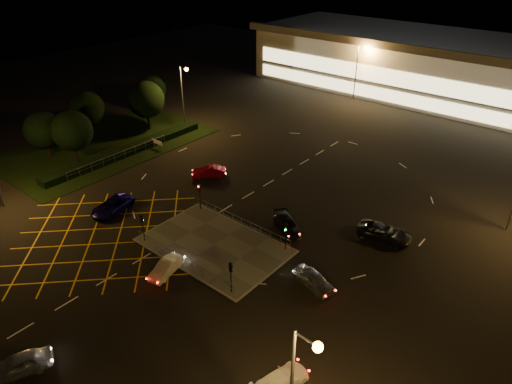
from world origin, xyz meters
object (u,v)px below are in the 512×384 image
Objects in this scene: car_near_silver at (19,364)px; car_far_dkgrey at (287,224)px; signal_se at (231,272)px; signal_nw at (200,192)px; signal_ne at (286,231)px; car_queue_white at (166,268)px; car_left_blue at (112,206)px; car_approach_white at (280,380)px; signal_sw at (142,222)px; car_east_grey at (384,233)px; car_circ_red at (209,172)px; car_right_silver at (314,280)px.

car_far_dkgrey is at bearing 105.29° from car_near_silver.
signal_se is 14.41m from signal_nw.
signal_se is 0.66× the size of car_far_dkgrey.
signal_ne reaches higher than car_queue_white.
car_far_dkgrey is (17.42, 9.61, -0.05)m from car_left_blue.
car_queue_white is 0.90× the size of car_approach_white.
car_queue_white reaches higher than car_approach_white.
signal_sw is 24.68m from car_east_grey.
car_circ_red is (-10.92, 30.25, -0.03)m from car_near_silver.
car_near_silver reaches higher than car_circ_red.
signal_sw is 0.72× the size of car_circ_red.
car_right_silver reaches higher than car_approach_white.
car_circ_red is 23.77m from car_east_grey.
car_far_dkgrey is at bearing 65.60° from car_right_silver.
car_queue_white is at bearing -26.28° from car_left_blue.
car_near_silver is 23.94m from car_right_silver.
car_circ_red is at bearing 159.29° from signal_ne.
car_near_silver is at bearing -24.90° from car_circ_red.
car_near_silver is 18.70m from car_approach_white.
car_queue_white is 13.42m from car_left_blue.
signal_ne is (12.00, 7.99, 0.00)m from signal_sw.
car_approach_white is at bearing -144.84° from car_right_silver.
car_left_blue is at bearing -4.07° from signal_se.
signal_se reaches higher than car_left_blue.
car_left_blue is 0.97× the size of car_east_grey.
car_far_dkgrey is at bearing -40.62° from car_approach_white.
car_east_grey is at bearing -112.54° from signal_se.
car_east_grey is at bearing -139.28° from signal_sw.
signal_se is 0.80× the size of car_queue_white.
car_queue_white is (-0.31, 13.92, -0.11)m from car_near_silver.
car_approach_white is (21.05, -4.91, -1.73)m from signal_sw.
car_right_silver is at bearing -95.39° from car_far_dkgrey.
car_right_silver is 10.96m from car_approach_white.
signal_nw reaches higher than car_right_silver.
signal_nw is at bearing -33.65° from signal_se.
car_near_silver is at bearing 50.19° from car_approach_white.
car_east_grey is (13.11, 17.96, 0.12)m from car_queue_white.
signal_ne is 10.60m from car_east_grey.
signal_se and signal_ne have the same top height.
signal_ne is 5.99m from car_right_silver.
car_circ_red is (-5.05, 6.45, -1.64)m from signal_nw.
car_far_dkgrey is 0.87× the size of car_east_grey.
car_left_blue is at bearing -161.26° from signal_ne.
car_east_grey reaches higher than car_approach_white.
car_far_dkgrey reaches higher than car_approach_white.
car_left_blue is (-7.45, -6.60, -1.62)m from signal_nw.
signal_sw is 7.75m from car_left_blue.
car_far_dkgrey is at bearing 124.09° from signal_ne.
car_approach_white is (3.94, -10.22, -0.11)m from car_right_silver.
car_approach_white is (15.18, 10.91, -0.12)m from car_near_silver.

